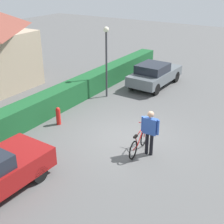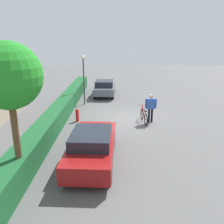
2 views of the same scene
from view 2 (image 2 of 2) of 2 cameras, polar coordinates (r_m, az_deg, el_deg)
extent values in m
plane|color=#565656|center=(15.20, 4.14, -1.60)|extent=(60.00, 60.00, 0.00)
cube|color=#1A542A|center=(15.40, -12.13, 0.36)|extent=(20.86, 0.90, 1.05)
cube|color=maroon|center=(9.91, -4.74, -8.50)|extent=(4.54, 1.91, 0.67)
cube|color=#1E232D|center=(9.47, -5.01, -6.09)|extent=(2.06, 1.61, 0.45)
cylinder|color=black|center=(11.54, -7.64, -6.55)|extent=(0.58, 0.20, 0.57)
cylinder|color=black|center=(11.37, 0.26, -6.76)|extent=(0.58, 0.20, 0.57)
cylinder|color=black|center=(8.90, -11.18, -14.50)|extent=(0.58, 0.20, 0.57)
cylinder|color=black|center=(8.68, -0.66, -15.03)|extent=(0.58, 0.20, 0.57)
cube|color=slate|center=(21.21, -1.73, 5.64)|extent=(3.98, 1.84, 0.58)
cube|color=#1E232D|center=(20.74, -1.83, 6.87)|extent=(1.78, 1.56, 0.48)
cylinder|color=black|center=(22.64, -3.41, 5.63)|extent=(0.66, 0.20, 0.65)
cylinder|color=black|center=(22.53, 0.49, 5.60)|extent=(0.66, 0.20, 0.65)
cylinder|color=black|center=(20.05, -4.21, 4.06)|extent=(0.66, 0.20, 0.65)
cylinder|color=black|center=(19.93, 0.18, 4.03)|extent=(0.66, 0.20, 0.65)
torus|color=black|center=(15.03, 7.21, -0.51)|extent=(0.70, 0.12, 0.70)
torus|color=black|center=(14.04, 8.12, -1.86)|extent=(0.70, 0.12, 0.70)
cylinder|color=#B21E1E|center=(14.64, 7.52, 0.10)|extent=(0.69, 0.11, 0.60)
cylinder|color=#B21E1E|center=(14.24, 7.89, -0.66)|extent=(0.26, 0.06, 0.48)
cylinder|color=#B21E1E|center=(14.45, 7.67, 0.69)|extent=(0.85, 0.12, 0.13)
cylinder|color=#B21E1E|center=(14.23, 7.93, -1.62)|extent=(0.41, 0.08, 0.05)
cylinder|color=#B21E1E|center=(14.95, 7.25, 0.51)|extent=(0.04, 0.04, 0.56)
cube|color=black|center=(14.06, 8.03, 0.20)|extent=(0.23, 0.12, 0.06)
cylinder|color=#B21E1E|center=(14.87, 7.29, 1.65)|extent=(0.08, 0.50, 0.03)
cylinder|color=black|center=(14.59, 8.83, -0.81)|extent=(0.13, 0.13, 0.86)
cylinder|color=black|center=(14.62, 9.52, -0.80)|extent=(0.13, 0.13, 0.86)
cube|color=#3359B2|center=(14.39, 9.32, 1.98)|extent=(0.22, 0.51, 0.61)
sphere|color=tan|center=(14.28, 9.41, 3.75)|extent=(0.23, 0.23, 0.23)
cylinder|color=#3359B2|center=(14.34, 8.14, 2.04)|extent=(0.09, 0.09, 0.58)
cylinder|color=#3359B2|center=(14.45, 10.50, 2.04)|extent=(0.09, 0.09, 0.58)
cylinder|color=#38383D|center=(18.20, -6.76, 7.11)|extent=(0.10, 0.10, 3.44)
sphere|color=#F2EDCC|center=(17.96, -6.97, 12.90)|extent=(0.28, 0.28, 0.28)
cylinder|color=brown|center=(8.58, -21.84, -6.85)|extent=(0.22, 0.22, 3.20)
sphere|color=#228723|center=(7.98, -23.65, 7.96)|extent=(2.11, 2.11, 2.11)
cylinder|color=red|center=(14.74, -8.32, -0.93)|extent=(0.20, 0.20, 0.70)
sphere|color=red|center=(14.62, -8.38, 0.45)|extent=(0.18, 0.18, 0.18)
camera|label=1|loc=(7.93, 57.13, 18.98)|focal=49.45mm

